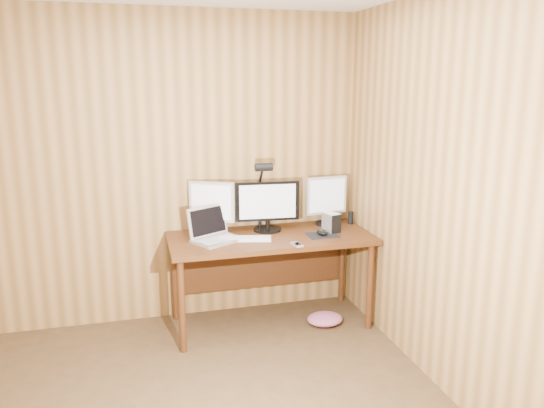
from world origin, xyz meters
name	(u,v)px	position (x,y,z in m)	size (l,w,h in m)	color
room_shell	(160,244)	(0.00, 0.00, 1.25)	(4.00, 4.00, 4.00)	#4A331C
desk	(268,248)	(0.93, 1.70, 0.63)	(1.60, 0.70, 0.75)	#46230E
monitor_center	(267,206)	(0.94, 1.78, 0.96)	(0.52, 0.23, 0.41)	black
monitor_left	(212,206)	(0.50, 1.82, 0.98)	(0.35, 0.20, 0.42)	black
monitor_right	(326,199)	(1.47, 1.84, 0.97)	(0.37, 0.17, 0.41)	black
laptop	(214,232)	(0.48, 1.63, 0.81)	(0.45, 0.42, 0.26)	silver
keyboard	(244,239)	(0.71, 1.58, 0.76)	(0.44, 0.23, 0.02)	silver
mousepad	(322,235)	(1.33, 1.54, 0.75)	(0.24, 0.19, 0.00)	black
mouse	(322,232)	(1.33, 1.54, 0.77)	(0.07, 0.12, 0.04)	black
hard_drive	(331,222)	(1.44, 1.62, 0.83)	(0.13, 0.16, 0.15)	silver
phone	(297,245)	(1.06, 1.33, 0.76)	(0.07, 0.12, 0.02)	silver
speaker	(351,218)	(1.69, 1.80, 0.80)	(0.04, 0.04, 0.11)	black
desk_lamp	(262,186)	(0.90, 1.80, 1.12)	(0.14, 0.20, 0.60)	black
fabric_pile	(325,319)	(1.35, 1.49, 0.05)	(0.30, 0.24, 0.09)	#B55779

